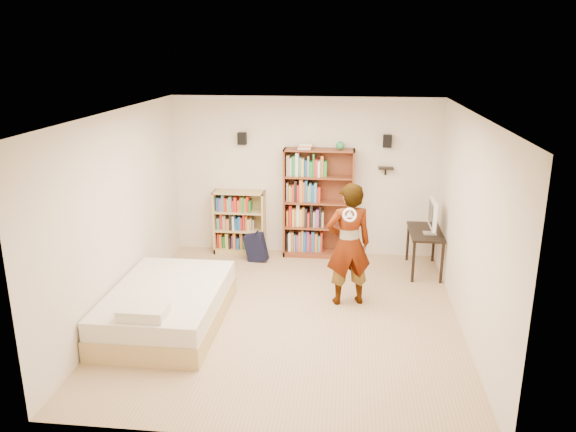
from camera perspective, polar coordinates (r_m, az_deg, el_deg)
name	(u,v)px	position (r m, az deg, el deg)	size (l,w,h in m)	color
ground	(289,315)	(7.67, 0.07, -10.07)	(4.50, 5.00, 0.01)	tan
room_shell	(289,189)	(7.05, 0.07, 2.80)	(4.52, 5.02, 2.71)	beige
crown_molding	(289,116)	(6.89, 0.07, 10.15)	(4.50, 5.00, 0.06)	silver
speaker_left	(242,139)	(9.49, -4.69, 7.85)	(0.14, 0.12, 0.20)	black
speaker_right	(387,141)	(9.34, 10.05, 7.50)	(0.14, 0.12, 0.20)	black
wall_shelf	(386,168)	(9.43, 9.91, 4.81)	(0.25, 0.16, 0.03)	black
tall_bookshelf	(318,204)	(9.49, 3.10, 1.26)	(1.17, 0.34, 1.86)	brown
low_bookshelf	(240,222)	(9.77, -4.95, -0.63)	(0.88, 0.33, 1.10)	tan
computer_desk	(424,251)	(9.24, 13.65, -3.48)	(0.50, 1.00, 0.68)	black
imac	(431,217)	(8.92, 14.32, -0.11)	(0.11, 0.55, 0.55)	white
daybed	(167,302)	(7.50, -12.19, -8.49)	(1.38, 2.13, 0.63)	silver
person	(349,244)	(7.75, 6.17, -2.89)	(0.63, 0.42, 1.74)	black
wii_wheel	(350,215)	(7.28, 6.28, 0.10)	(0.19, 0.19, 0.03)	white
navy_bag	(256,247)	(9.46, -3.28, -3.16)	(0.36, 0.23, 0.49)	black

